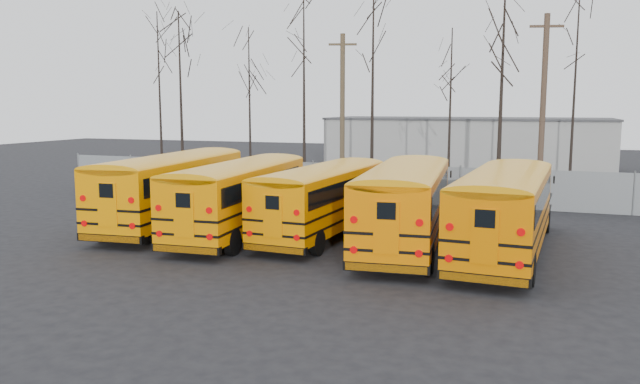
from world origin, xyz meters
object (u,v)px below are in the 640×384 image
at_px(bus_c, 325,194).
at_px(bus_e, 505,204).
at_px(utility_pole_left, 342,112).
at_px(utility_pole_right, 543,106).
at_px(bus_b, 242,191).
at_px(bus_a, 174,183).
at_px(bus_d, 406,198).

bearing_deg(bus_c, bus_e, -6.35).
height_order(utility_pole_left, utility_pole_right, utility_pole_right).
bearing_deg(bus_c, bus_b, -161.04).
bearing_deg(bus_a, utility_pole_left, 69.50).
distance_m(bus_d, bus_e, 3.47).
bearing_deg(utility_pole_left, bus_b, -107.41).
xyz_separation_m(bus_c, bus_d, (3.43, -0.91, 0.14)).
bearing_deg(bus_e, bus_a, 179.12).
bearing_deg(bus_d, bus_a, 170.77).
bearing_deg(bus_c, utility_pole_left, 107.77).
height_order(bus_e, utility_pole_right, utility_pole_right).
bearing_deg(bus_b, bus_c, 12.35).
relative_size(bus_b, utility_pole_left, 1.17).
bearing_deg(utility_pole_left, bus_e, -70.95).
relative_size(bus_a, bus_e, 1.03).
distance_m(bus_b, utility_pole_right, 18.11).
xyz_separation_m(bus_b, bus_d, (6.62, -0.00, 0.06)).
relative_size(bus_a, bus_c, 1.11).
height_order(bus_b, bus_c, bus_b).
bearing_deg(bus_d, bus_c, 159.89).
height_order(bus_b, bus_d, bus_d).
distance_m(bus_a, bus_b, 3.62).
distance_m(bus_c, bus_e, 6.99).
relative_size(bus_a, bus_b, 1.05).
bearing_deg(bus_d, bus_e, -9.16).
distance_m(bus_e, utility_pole_left, 17.22).
relative_size(bus_b, bus_d, 0.97).
xyz_separation_m(bus_b, utility_pole_right, (11.08, 13.93, 3.36)).
bearing_deg(bus_a, bus_c, -3.39).
bearing_deg(utility_pole_left, utility_pole_right, -14.74).
bearing_deg(bus_b, bus_a, 165.29).
distance_m(bus_c, utility_pole_right, 15.61).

